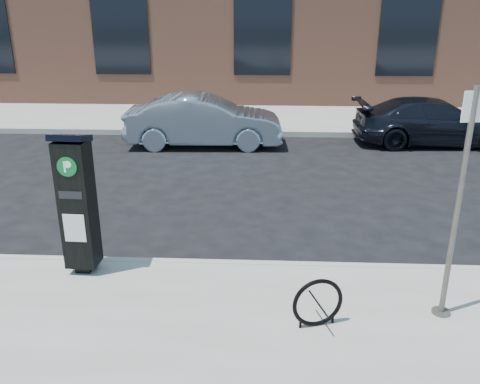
# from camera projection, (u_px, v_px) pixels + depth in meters

# --- Properties ---
(ground) EXTENTS (120.00, 120.00, 0.00)m
(ground) POSITION_uv_depth(u_px,v_px,m) (253.00, 271.00, 7.34)
(ground) COLOR black
(ground) RESTS_ON ground
(sidewalk_far) EXTENTS (60.00, 12.00, 0.15)m
(sidewalk_far) POSITION_uv_depth(u_px,v_px,m) (262.00, 98.00, 20.43)
(sidewalk_far) COLOR gray
(sidewalk_far) RESTS_ON ground
(curb_near) EXTENTS (60.00, 0.12, 0.16)m
(curb_near) POSITION_uv_depth(u_px,v_px,m) (253.00, 267.00, 7.29)
(curb_near) COLOR #9E9B93
(curb_near) RESTS_ON ground
(curb_far) EXTENTS (60.00, 0.12, 0.16)m
(curb_far) POSITION_uv_depth(u_px,v_px,m) (260.00, 134.00, 14.83)
(curb_far) COLOR #9E9B93
(curb_far) RESTS_ON ground
(parking_kiosk) EXTENTS (0.47, 0.42, 1.97)m
(parking_kiosk) POSITION_uv_depth(u_px,v_px,m) (77.00, 202.00, 6.72)
(parking_kiosk) COLOR black
(parking_kiosk) RESTS_ON sidewalk_near
(sign_pole) EXTENTS (0.24, 0.22, 2.70)m
(sign_pole) POSITION_uv_depth(u_px,v_px,m) (457.00, 210.00, 5.61)
(sign_pole) COLOR #4E4A45
(sign_pole) RESTS_ON sidewalk_near
(bike_rack) EXTENTS (0.59, 0.22, 0.61)m
(bike_rack) POSITION_uv_depth(u_px,v_px,m) (318.00, 303.00, 5.75)
(bike_rack) COLOR black
(bike_rack) RESTS_ON sidewalk_near
(car_silver) EXTENTS (4.22, 1.63, 1.37)m
(car_silver) POSITION_uv_depth(u_px,v_px,m) (204.00, 121.00, 13.62)
(car_silver) COLOR #8396A7
(car_silver) RESTS_ON ground
(car_dark) EXTENTS (4.35, 1.91, 1.24)m
(car_dark) POSITION_uv_depth(u_px,v_px,m) (433.00, 122.00, 13.82)
(car_dark) COLOR black
(car_dark) RESTS_ON ground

